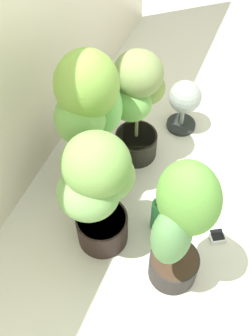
# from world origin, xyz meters

# --- Properties ---
(ground_plane) EXTENTS (8.00, 8.00, 0.00)m
(ground_plane) POSITION_xyz_m (0.00, 0.00, 0.00)
(ground_plane) COLOR silver
(ground_plane) RESTS_ON ground
(mylar_back_wall) EXTENTS (3.20, 0.01, 2.00)m
(mylar_back_wall) POSITION_xyz_m (0.00, 0.86, 1.00)
(mylar_back_wall) COLOR beige
(mylar_back_wall) RESTS_ON ground
(potted_plant_back_center) EXTENTS (0.45, 0.39, 0.90)m
(potted_plant_back_center) POSITION_xyz_m (0.00, 0.51, 0.52)
(potted_plant_back_center) COLOR black
(potted_plant_back_center) RESTS_ON ground
(potted_plant_back_left) EXTENTS (0.43, 0.35, 0.76)m
(potted_plant_back_left) POSITION_xyz_m (-0.29, 0.33, 0.45)
(potted_plant_back_left) COLOR black
(potted_plant_back_left) RESTS_ON ground
(potted_plant_front_left) EXTENTS (0.38, 0.33, 0.84)m
(potted_plant_front_left) POSITION_xyz_m (-0.34, -0.06, 0.49)
(potted_plant_front_left) COLOR #2C2725
(potted_plant_front_left) RESTS_ON ground
(potted_plant_back_right) EXTENTS (0.41, 0.32, 0.72)m
(potted_plant_back_right) POSITION_xyz_m (0.29, 0.39, 0.42)
(potted_plant_back_right) COLOR black
(potted_plant_back_right) RESTS_ON ground
(hygrometer_box) EXTENTS (0.11, 0.11, 0.03)m
(hygrometer_box) POSITION_xyz_m (-0.07, -0.21, 0.01)
(hygrometer_box) COLOR white
(hygrometer_box) RESTS_ON ground
(floor_fan) EXTENTS (0.24, 0.24, 0.35)m
(floor_fan) POSITION_xyz_m (0.60, 0.20, 0.22)
(floor_fan) COLOR #222726
(floor_fan) RESTS_ON ground
(nutrient_bottle) EXTENTS (0.08, 0.08, 0.24)m
(nutrient_bottle) POSITION_xyz_m (-0.12, 0.10, 0.11)
(nutrient_bottle) COLOR #2C8743
(nutrient_bottle) RESTS_ON ground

